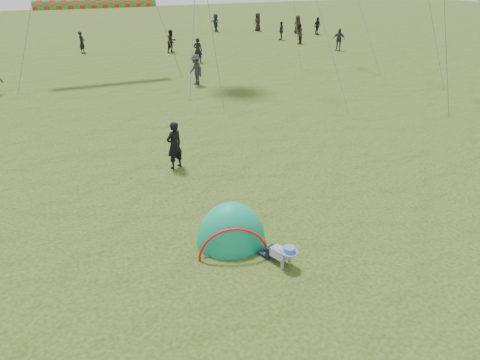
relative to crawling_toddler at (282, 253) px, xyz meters
name	(u,v)px	position (x,y,z in m)	size (l,w,h in m)	color
ground	(268,264)	(-0.31, 0.07, -0.28)	(140.00, 140.00, 0.00)	#1A330B
crawling_toddler	(282,253)	(0.00, 0.00, 0.00)	(0.52, 0.74, 0.57)	black
popup_tent	(231,243)	(-0.78, 1.21, -0.28)	(1.72, 1.41, 2.22)	#127649
standing_adult	(174,145)	(-0.90, 6.04, 0.53)	(0.60, 0.39, 1.63)	black
crowd_person_0	(82,42)	(-2.11, 29.45, 0.52)	(0.59, 0.39, 1.62)	black
crowd_person_1	(299,34)	(15.57, 26.78, 0.57)	(0.83, 0.65, 1.71)	black
crowd_person_2	(281,31)	(15.22, 29.37, 0.52)	(0.94, 0.39, 1.61)	#19232D
crowd_person_4	(258,22)	(15.74, 35.62, 0.60)	(0.87, 0.56, 1.77)	black
crowd_person_5	(216,23)	(11.53, 36.84, 0.59)	(1.61, 0.51, 1.74)	#212C37
crowd_person_6	(198,50)	(5.13, 22.58, 0.55)	(0.61, 0.40, 1.67)	black
crowd_person_7	(172,41)	(4.37, 26.94, 0.58)	(0.84, 0.65, 1.73)	black
crowd_person_8	(339,40)	(16.95, 22.77, 0.57)	(1.00, 0.41, 1.70)	#283941
crowd_person_9	(196,70)	(3.13, 16.60, 0.57)	(1.10, 0.63, 1.71)	#25262E
crowd_person_10	(298,24)	(18.66, 32.46, 0.57)	(0.84, 0.55, 1.72)	black
crowd_person_14	(317,26)	(20.00, 30.93, 0.54)	(0.96, 0.40, 1.64)	black
rainbow_tube_kite	(96,3)	(-1.48, 20.22, 4.00)	(0.64, 0.64, 6.70)	red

